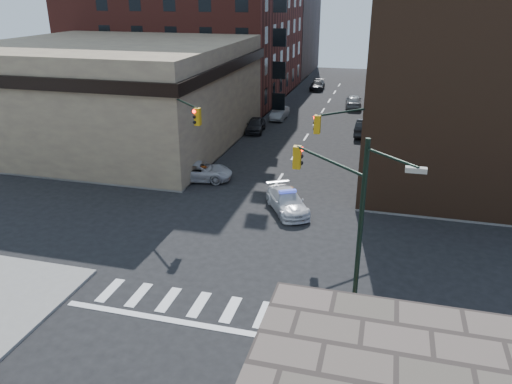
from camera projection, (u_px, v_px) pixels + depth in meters
The scene contains 30 objects.
ground at pixel (242, 238), 28.63m from camera, with size 140.00×140.00×0.00m, color black.
sidewalk_nw at pixel (141, 102), 63.44m from camera, with size 34.00×54.50×0.15m, color gray.
bank_building at pixel (115, 93), 45.79m from camera, with size 22.00×22.00×9.00m, color tan.
apartment_block at pixel (191, 1), 64.39m from camera, with size 25.00×25.00×24.00m, color maroon.
commercial_row_ne at pixel (459, 68), 43.06m from camera, with size 14.00×34.00×14.00m, color #472D1C.
filler_nw at pixel (254, 24), 85.00m from camera, with size 20.00×18.00×16.00m, color brown.
filler_ne at pixel (440, 42), 75.00m from camera, with size 16.00×16.00×12.00m, color maroon.
signal_pole_se at pixel (343, 215), 20.51m from camera, with size 5.40×5.27×8.00m.
signal_pole_nw at pixel (180, 134), 33.18m from camera, with size 3.58×3.67×8.00m.
signal_pole_ne at pixel (357, 147), 30.40m from camera, with size 3.67×3.58×8.00m.
tree_ne_near at pixel (390, 97), 48.82m from camera, with size 3.00×3.00×4.85m.
tree_ne_far at pixel (391, 84), 55.99m from camera, with size 3.00×3.00×4.85m.
police_car at pixel (287, 202), 31.85m from camera, with size 1.88×4.64×1.35m, color silver.
pickup at pixel (199, 171), 37.18m from camera, with size 2.31×5.01×1.39m, color silver.
parked_car_wnear at pixel (256, 125), 50.01m from camera, with size 1.65×4.10×1.40m, color black.
parked_car_wfar at pixel (280, 113), 54.98m from camera, with size 1.42×4.06×1.34m, color gray.
parked_car_wdeep at pixel (317, 85), 71.32m from camera, with size 1.86×4.57×1.33m, color black.
parked_car_enear at pixel (366, 127), 48.73m from camera, with size 1.69×4.85×1.60m, color black.
parked_car_efar at pixel (354, 101), 60.33m from camera, with size 1.87×4.64×1.58m, color #93979B.
pedestrian_a at pixel (137, 166), 37.09m from camera, with size 0.67×0.44×1.82m, color black.
pedestrian_b at pixel (124, 170), 36.12m from camera, with size 0.97×0.75×1.99m, color black.
pedestrian_c at pixel (119, 155), 39.72m from camera, with size 1.08×0.45×1.84m, color black.
barrel_road at pixel (289, 194), 33.45m from camera, with size 0.56×0.56×0.99m, color orange.
barrel_bank at pixel (204, 173), 37.39m from camera, with size 0.55×0.55×0.98m, color #E54D0A.
barricade_se_a at pixel (339, 334), 19.72m from camera, with size 1.11×0.56×0.84m, color #D53F0A, non-canonical shape.
barricade_se_b at pixel (394, 338), 19.48m from camera, with size 1.15×0.57×0.86m, color #CE4509, non-canonical shape.
barricade_se_c at pixel (392, 350), 18.76m from camera, with size 1.30×0.65×0.98m, color red, non-canonical shape.
barricade_se_d at pixel (334, 383), 17.21m from camera, with size 1.23×0.61×0.92m, color #DC490A, non-canonical shape.
barricade_nw_a at pixel (174, 171), 37.39m from camera, with size 1.31×0.66×0.99m, color #C56209, non-canonical shape.
barricade_nw_b at pixel (154, 175), 36.75m from camera, with size 1.10×0.55×0.82m, color #C44809, non-canonical shape.
Camera 1 is at (7.38, -24.48, 13.17)m, focal length 35.00 mm.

